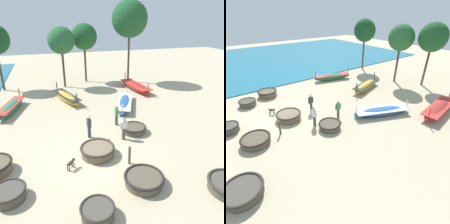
{
  "view_description": "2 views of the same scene",
  "coord_description": "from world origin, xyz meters",
  "views": [
    {
      "loc": [
        -1.75,
        -10.41,
        7.44
      ],
      "look_at": [
        2.44,
        3.36,
        1.13
      ],
      "focal_mm": 35.0,
      "sensor_mm": 36.0,
      "label": 1
    },
    {
      "loc": [
        12.71,
        -4.01,
        7.79
      ],
      "look_at": [
        3.08,
        3.22,
        0.74
      ],
      "focal_mm": 28.0,
      "sensor_mm": 36.0,
      "label": 2
    }
  ],
  "objects": [
    {
      "name": "ground_plane",
      "position": [
        0.0,
        0.0,
        0.0
      ],
      "size": [
        80.0,
        80.0,
        0.0
      ],
      "primitive_type": "plane",
      "color": "#BCAD8C"
    },
    {
      "name": "coracle_front_left",
      "position": [
        -3.96,
        -2.07,
        0.3
      ],
      "size": [
        1.55,
        1.55,
        0.55
      ],
      "color": "#4C473F",
      "rests_on": "ground"
    },
    {
      "name": "coracle_upturned",
      "position": [
        -0.45,
        -4.14,
        0.31
      ],
      "size": [
        1.44,
        1.44,
        0.56
      ],
      "color": "#4C473F",
      "rests_on": "ground"
    },
    {
      "name": "coracle_center",
      "position": [
        2.12,
        -2.93,
        0.28
      ],
      "size": [
        1.95,
        1.95,
        0.51
      ],
      "color": "brown",
      "rests_on": "ground"
    },
    {
      "name": "coracle_tilted",
      "position": [
        0.55,
        0.06,
        0.32
      ],
      "size": [
        2.03,
        2.03,
        0.58
      ],
      "color": "brown",
      "rests_on": "ground"
    },
    {
      "name": "coracle_nearest",
      "position": [
        3.64,
        2.02,
        0.26
      ],
      "size": [
        1.7,
        1.7,
        0.48
      ],
      "color": "brown",
      "rests_on": "ground"
    },
    {
      "name": "long_boat_ochre_hull",
      "position": [
        4.64,
        6.76,
        0.31
      ],
      "size": [
        3.12,
        5.1,
        1.08
      ],
      "color": "#285693",
      "rests_on": "ground"
    },
    {
      "name": "long_boat_blue_hull",
      "position": [
        7.41,
        10.89,
        0.4
      ],
      "size": [
        1.96,
        5.42,
        1.38
      ],
      "color": "maroon",
      "rests_on": "ground"
    },
    {
      "name": "long_boat_white_hull",
      "position": [
        -4.99,
        8.37,
        0.39
      ],
      "size": [
        2.18,
        4.83,
        1.35
      ],
      "color": "#237551",
      "rests_on": "ground"
    },
    {
      "name": "long_boat_red_hull",
      "position": [
        -0.21,
        9.62,
        0.39
      ],
      "size": [
        2.5,
        4.83,
        1.35
      ],
      "color": "gold",
      "rests_on": "ground"
    },
    {
      "name": "fisherman_standing_right",
      "position": [
        2.81,
        3.44,
        0.84
      ],
      "size": [
        0.24,
        0.53,
        1.57
      ],
      "color": "#4C473D",
      "rests_on": "ground"
    },
    {
      "name": "fisherman_by_coracle",
      "position": [
        0.51,
        2.21,
        0.96
      ],
      "size": [
        0.36,
        0.53,
        1.67
      ],
      "color": "#383842",
      "rests_on": "ground"
    },
    {
      "name": "fisherman_hauling",
      "position": [
        2.61,
        1.31,
        0.84
      ],
      "size": [
        0.53,
        0.25,
        1.57
      ],
      "color": "#4C473D",
      "rests_on": "ground"
    },
    {
      "name": "dog",
      "position": [
        -1.07,
        -0.75,
        0.37
      ],
      "size": [
        0.53,
        0.52,
        0.55
      ],
      "color": "#3D3328",
      "rests_on": "ground"
    },
    {
      "name": "mooring_post_shoreline",
      "position": [
        2.03,
        -1.22,
        0.54
      ],
      "size": [
        0.14,
        0.14,
        1.07
      ],
      "primitive_type": "cylinder",
      "color": "brown",
      "rests_on": "ground"
    },
    {
      "name": "tree_leftmost",
      "position": [
        0.13,
        14.32,
        5.08
      ],
      "size": [
        2.87,
        2.87,
        6.54
      ],
      "color": "#4C3D2D",
      "rests_on": "ground"
    },
    {
      "name": "tree_rightmost",
      "position": [
        7.82,
        14.31,
        7.17
      ],
      "size": [
        4.04,
        4.04,
        9.21
      ],
      "color": "#4C3D2D",
      "rests_on": "ground"
    },
    {
      "name": "tree_center",
      "position": [
        2.88,
        15.93,
        5.27
      ],
      "size": [
        2.98,
        2.98,
        6.79
      ],
      "color": "#4C3D2D",
      "rests_on": "ground"
    }
  ]
}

